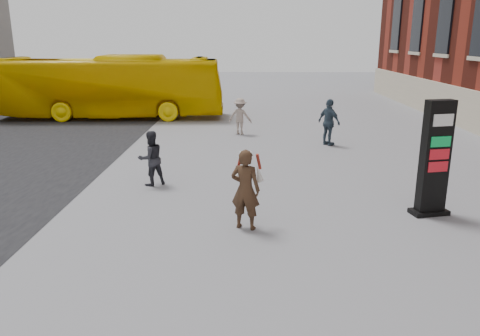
{
  "coord_description": "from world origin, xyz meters",
  "views": [
    {
      "loc": [
        -0.53,
        -8.88,
        4.0
      ],
      "look_at": [
        -0.69,
        1.62,
        1.08
      ],
      "focal_mm": 35.0,
      "sensor_mm": 36.0,
      "label": 1
    }
  ],
  "objects_px": {
    "pedestrian_a": "(151,158)",
    "pedestrian_c": "(329,122)",
    "info_pylon": "(435,159)",
    "bus": "(111,87)",
    "pedestrian_b": "(240,116)",
    "woman": "(246,188)"
  },
  "relations": [
    {
      "from": "pedestrian_b",
      "to": "woman",
      "type": "bearing_deg",
      "value": 104.91
    },
    {
      "from": "pedestrian_a",
      "to": "pedestrian_c",
      "type": "relative_size",
      "value": 0.86
    },
    {
      "from": "pedestrian_a",
      "to": "pedestrian_c",
      "type": "height_order",
      "value": "pedestrian_c"
    },
    {
      "from": "woman",
      "to": "pedestrian_b",
      "type": "height_order",
      "value": "woman"
    },
    {
      "from": "woman",
      "to": "pedestrian_c",
      "type": "relative_size",
      "value": 0.99
    },
    {
      "from": "bus",
      "to": "pedestrian_a",
      "type": "distance_m",
      "value": 12.35
    },
    {
      "from": "info_pylon",
      "to": "pedestrian_b",
      "type": "xyz_separation_m",
      "value": [
        -4.6,
        9.5,
        -0.57
      ]
    },
    {
      "from": "bus",
      "to": "pedestrian_c",
      "type": "relative_size",
      "value": 6.43
    },
    {
      "from": "pedestrian_c",
      "to": "woman",
      "type": "bearing_deg",
      "value": 121.53
    },
    {
      "from": "info_pylon",
      "to": "woman",
      "type": "xyz_separation_m",
      "value": [
        -4.32,
        -0.9,
        -0.44
      ]
    },
    {
      "from": "woman",
      "to": "pedestrian_b",
      "type": "relative_size",
      "value": 1.14
    },
    {
      "from": "bus",
      "to": "pedestrian_a",
      "type": "relative_size",
      "value": 7.44
    },
    {
      "from": "pedestrian_a",
      "to": "pedestrian_b",
      "type": "relative_size",
      "value": 0.99
    },
    {
      "from": "info_pylon",
      "to": "pedestrian_c",
      "type": "xyz_separation_m",
      "value": [
        -1.15,
        7.39,
        -0.45
      ]
    },
    {
      "from": "info_pylon",
      "to": "bus",
      "type": "xyz_separation_m",
      "value": [
        -11.3,
        13.72,
        0.26
      ]
    },
    {
      "from": "info_pylon",
      "to": "pedestrian_b",
      "type": "distance_m",
      "value": 10.57
    },
    {
      "from": "info_pylon",
      "to": "pedestrian_c",
      "type": "relative_size",
      "value": 1.51
    },
    {
      "from": "bus",
      "to": "pedestrian_a",
      "type": "bearing_deg",
      "value": -161.89
    },
    {
      "from": "pedestrian_b",
      "to": "pedestrian_c",
      "type": "distance_m",
      "value": 4.05
    },
    {
      "from": "info_pylon",
      "to": "pedestrian_b",
      "type": "relative_size",
      "value": 1.73
    },
    {
      "from": "pedestrian_b",
      "to": "info_pylon",
      "type": "bearing_deg",
      "value": 129.23
    },
    {
      "from": "pedestrian_b",
      "to": "pedestrian_c",
      "type": "height_order",
      "value": "pedestrian_c"
    }
  ]
}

